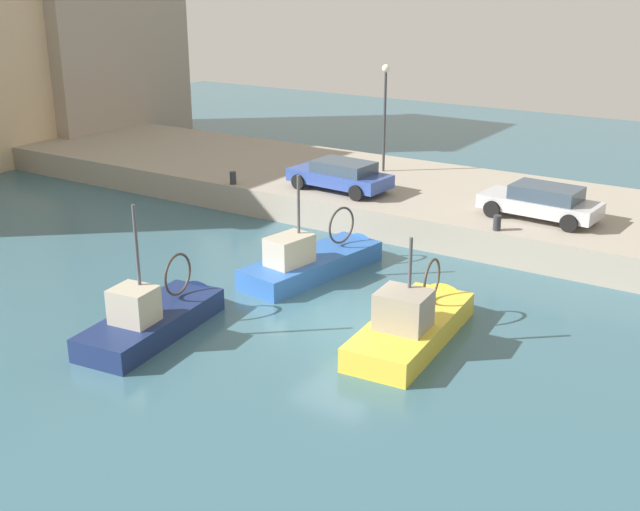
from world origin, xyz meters
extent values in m
plane|color=#386070|center=(0.00, 0.00, 0.00)|extent=(80.00, 80.00, 0.00)
cube|color=#9E9384|center=(11.50, 0.00, 0.60)|extent=(9.00, 56.00, 1.20)
cube|color=navy|center=(-3.80, 4.07, 0.00)|extent=(5.08, 2.38, 1.36)
cone|color=navy|center=(-1.02, 4.41, 0.00)|extent=(1.09, 1.72, 1.62)
cube|color=#896B4C|center=(-3.80, 4.07, 0.61)|extent=(4.87, 2.22, 0.08)
cube|color=#B7AD99|center=(-4.50, 3.98, 1.17)|extent=(1.16, 1.26, 1.03)
cylinder|color=#4C4C51|center=(-4.20, 4.02, 2.30)|extent=(0.10, 0.10, 3.38)
torus|color=#3F3833|center=(-2.44, 4.24, 1.38)|extent=(1.31, 0.24, 1.31)
sphere|color=white|center=(-5.38, 4.88, 0.20)|extent=(0.32, 0.32, 0.32)
cube|color=#2D60B7|center=(2.76, 2.87, 0.00)|extent=(5.76, 2.67, 1.37)
cone|color=#2D60B7|center=(5.84, 2.37, 0.00)|extent=(1.15, 1.76, 1.64)
cube|color=#9E7A51|center=(2.76, 2.87, 0.62)|extent=(5.51, 2.49, 0.08)
cube|color=#B7AD99|center=(1.66, 3.04, 1.15)|extent=(1.67, 1.26, 0.99)
cylinder|color=#4C4C51|center=(2.12, 2.97, 2.12)|extent=(0.10, 0.10, 3.01)
torus|color=#3F3833|center=(4.29, 2.62, 1.40)|extent=(1.35, 0.29, 1.35)
sphere|color=white|center=(1.28, 4.12, 0.21)|extent=(0.32, 0.32, 0.32)
cube|color=gold|center=(-0.16, -2.43, 0.00)|extent=(5.45, 2.32, 1.40)
cone|color=gold|center=(2.84, -2.20, 0.00)|extent=(1.03, 1.79, 1.73)
cube|color=#9E7A51|center=(-0.16, -2.43, 0.63)|extent=(5.23, 2.15, 0.08)
cube|color=gray|center=(-0.80, -2.47, 1.21)|extent=(1.31, 1.47, 1.08)
cylinder|color=#4C4C51|center=(-0.44, -2.45, 1.91)|extent=(0.10, 0.10, 2.56)
torus|color=#3F3833|center=(1.32, -2.31, 1.37)|extent=(1.27, 0.18, 1.27)
sphere|color=white|center=(-1.83, -1.50, 0.21)|extent=(0.32, 0.32, 0.32)
cube|color=#334C9E|center=(8.97, 5.59, 1.74)|extent=(2.11, 4.49, 0.53)
cube|color=#384756|center=(8.96, 5.37, 2.24)|extent=(1.75, 2.55, 0.47)
cylinder|color=black|center=(8.19, 7.13, 1.52)|extent=(0.27, 0.65, 0.64)
cylinder|color=black|center=(9.98, 7.00, 1.52)|extent=(0.27, 0.65, 0.64)
cylinder|color=black|center=(7.97, 4.18, 1.52)|extent=(0.27, 0.65, 0.64)
cylinder|color=black|center=(9.76, 4.04, 1.52)|extent=(0.27, 0.65, 0.64)
cube|color=#B7B7BC|center=(9.53, -2.79, 1.73)|extent=(2.03, 4.44, 0.52)
cube|color=#384756|center=(9.52, -3.01, 2.24)|extent=(1.69, 2.53, 0.51)
cylinder|color=black|center=(8.76, -1.26, 1.52)|extent=(0.26, 0.65, 0.64)
cylinder|color=black|center=(10.50, -1.38, 1.52)|extent=(0.26, 0.65, 0.64)
cylinder|color=black|center=(8.56, -4.20, 1.52)|extent=(0.26, 0.65, 0.64)
cylinder|color=black|center=(10.30, -4.32, 1.52)|extent=(0.26, 0.65, 0.64)
cylinder|color=#2D2D33|center=(7.35, -2.00, 1.48)|extent=(0.28, 0.28, 0.55)
cylinder|color=#2D2D33|center=(7.35, 10.00, 1.48)|extent=(0.28, 0.28, 0.55)
cylinder|color=#38383D|center=(13.00, 5.68, 3.45)|extent=(0.12, 0.12, 4.50)
sphere|color=#F2EACC|center=(13.00, 5.68, 5.85)|extent=(0.36, 0.36, 0.36)
cube|color=#A39384|center=(15.00, 27.37, 7.01)|extent=(10.00, 7.56, 14.02)
camera|label=1|loc=(-18.65, -11.32, 9.90)|focal=44.49mm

